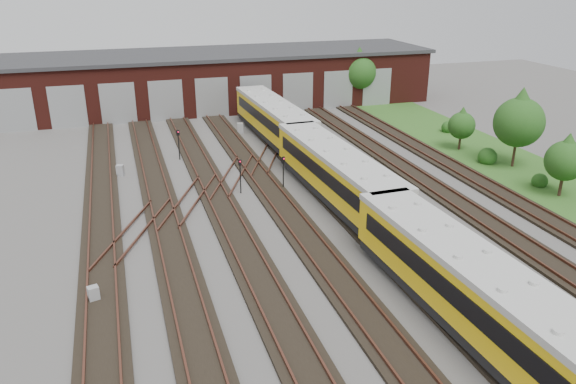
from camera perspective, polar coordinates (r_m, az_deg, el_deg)
name	(u,v)px	position (r m, az deg, el deg)	size (l,w,h in m)	color
ground	(350,250)	(33.54, 6.28, -5.83)	(120.00, 120.00, 0.00)	#4B4845
track_network	(343,244)	(33.91, 5.63, -5.28)	(30.40, 70.00, 0.33)	black
maintenance_shed	(219,78)	(69.29, -7.01, 11.39)	(51.00, 12.50, 6.35)	#491812
grass_verge	(511,165)	(50.94, 21.68, 2.53)	(8.00, 55.00, 0.05)	#25521B
metro_train	(336,173)	(39.61, 4.89, 1.92)	(3.55, 48.57, 3.41)	black
signal_mast_0	(240,172)	(41.09, -4.88, 2.07)	(0.22, 0.21, 2.61)	black
signal_mast_1	(178,141)	(49.29, -11.06, 5.14)	(0.26, 0.25, 2.64)	black
signal_mast_2	(283,168)	(41.71, -0.48, 2.41)	(0.25, 0.24, 2.55)	black
signal_mast_3	(289,143)	(46.34, 0.15, 5.03)	(0.30, 0.28, 3.30)	black
relay_cabinet_0	(94,294)	(29.84, -19.14, -9.81)	(0.52, 0.43, 0.87)	#959799
relay_cabinet_1	(120,170)	(46.84, -16.68, 2.12)	(0.55, 0.46, 0.91)	#959799
relay_cabinet_2	(396,255)	(32.33, 10.96, -6.32)	(0.55, 0.46, 0.92)	#959799
relay_cabinet_3	(240,128)	(57.18, -4.87, 6.50)	(0.61, 0.51, 1.02)	#959799
relay_cabinet_4	(286,132)	(55.26, -0.22, 6.10)	(0.67, 0.56, 1.12)	#959799
tree_0	(359,68)	(69.14, 7.21, 12.40)	(4.18, 4.18, 6.92)	#372218
tree_1	(462,122)	(53.26, 17.26, 6.77)	(2.43, 2.43, 4.03)	#372218
tree_2	(520,116)	(49.56, 22.49, 7.11)	(4.06, 4.06, 6.72)	#372218
tree_3	(566,156)	(44.55, 26.44, 3.29)	(2.89, 2.89, 4.79)	#372218
bush_0	(540,179)	(46.73, 24.23, 1.22)	(1.20, 1.20, 1.20)	#174112
bush_1	(488,154)	(50.66, 19.63, 3.63)	(1.59, 1.59, 1.59)	#174112
bush_2	(448,126)	(59.43, 15.97, 6.49)	(1.35, 1.35, 1.35)	#174112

